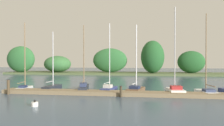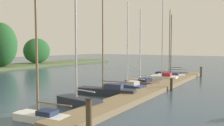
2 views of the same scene
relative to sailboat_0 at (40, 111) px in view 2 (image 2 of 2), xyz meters
name	(u,v)px [view 2 (image 2 of 2)]	position (x,y,z in m)	size (l,w,h in m)	color
dock_pier	(158,87)	(10.99, -1.66, -0.33)	(23.88, 1.80, 0.35)	#847051
sailboat_0	(40,111)	(0.00, 0.00, 0.00)	(1.32, 3.33, 7.41)	white
sailboat_1	(77,99)	(3.10, 0.36, -0.09)	(1.14, 3.14, 6.38)	#232833
sailboat_2	(105,90)	(6.51, 0.66, -0.08)	(1.81, 4.55, 7.11)	#232833
sailboat_3	(129,85)	(9.36, 0.29, -0.12)	(1.47, 3.09, 7.15)	navy
sailboat_4	(141,81)	(12.12, 0.47, -0.12)	(1.92, 3.46, 6.95)	brown
sailboat_5	(163,77)	(15.94, -0.24, -0.06)	(1.65, 3.04, 8.49)	white
sailboat_6	(170,74)	(18.91, -0.03, -0.12)	(1.79, 3.53, 7.82)	white
sailboat_7	(171,72)	(21.40, 0.67, -0.12)	(1.61, 4.14, 7.57)	navy
mooring_piling_0	(89,116)	(0.03, -2.93, 0.23)	(0.29, 0.29, 1.44)	#4C3D28
mooring_piling_1	(171,85)	(10.94, -2.78, 0.01)	(0.25, 0.25, 1.01)	#3D3323
mooring_piling_2	(201,72)	(21.41, -2.91, 0.09)	(0.29, 0.29, 1.17)	brown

